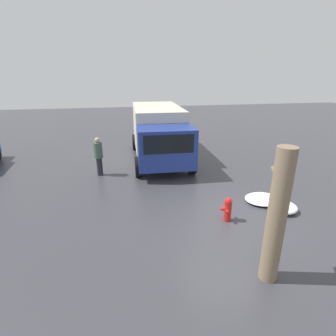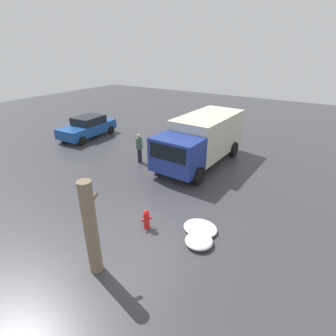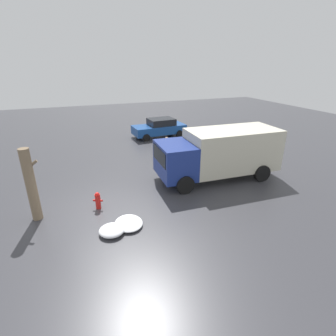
# 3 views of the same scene
# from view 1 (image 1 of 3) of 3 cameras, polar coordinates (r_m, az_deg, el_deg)

# --- Properties ---
(ground_plane) EXTENTS (60.00, 60.00, 0.00)m
(ground_plane) POSITION_cam_1_polar(r_m,az_deg,el_deg) (8.54, 12.69, -11.05)
(ground_plane) COLOR #38383D
(fire_hydrant) EXTENTS (0.42, 0.35, 0.78)m
(fire_hydrant) POSITION_cam_1_polar(r_m,az_deg,el_deg) (8.34, 12.86, -8.68)
(fire_hydrant) COLOR red
(fire_hydrant) RESTS_ON ground_plane
(tree_trunk) EXTENTS (0.60, 0.39, 3.04)m
(tree_trunk) POSITION_cam_1_polar(r_m,az_deg,el_deg) (5.92, 22.55, -9.94)
(tree_trunk) COLOR #7F6B51
(tree_trunk) RESTS_ON ground_plane
(delivery_truck) EXTENTS (6.72, 2.91, 2.66)m
(delivery_truck) POSITION_cam_1_polar(r_m,az_deg,el_deg) (13.83, -2.06, 8.04)
(delivery_truck) COLOR navy
(delivery_truck) RESTS_ON ground_plane
(pedestrian) EXTENTS (0.38, 0.38, 1.73)m
(pedestrian) POSITION_cam_1_polar(r_m,az_deg,el_deg) (11.92, -14.88, 2.76)
(pedestrian) COLOR #23232D
(pedestrian) RESTS_ON ground_plane
(snow_pile_by_hydrant) EXTENTS (0.96, 0.96, 0.28)m
(snow_pile_by_hydrant) POSITION_cam_1_polar(r_m,az_deg,el_deg) (9.60, 23.62, -7.72)
(snow_pile_by_hydrant) COLOR white
(snow_pile_by_hydrant) RESTS_ON ground_plane
(snow_pile_curbside) EXTENTS (1.10, 1.27, 0.20)m
(snow_pile_curbside) POSITION_cam_1_polar(r_m,az_deg,el_deg) (9.99, 19.93, -6.38)
(snow_pile_curbside) COLOR white
(snow_pile_curbside) RESTS_ON ground_plane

